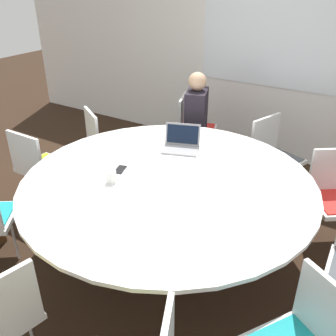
{
  "coord_description": "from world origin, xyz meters",
  "views": [
    {
      "loc": [
        1.33,
        -2.14,
        2.18
      ],
      "look_at": [
        0.0,
        0.0,
        0.82
      ],
      "focal_mm": 40.0,
      "sensor_mm": 36.0,
      "label": 1
    }
  ],
  "objects": [
    {
      "name": "ground_plane",
      "position": [
        0.0,
        0.0,
        0.0
      ],
      "size": [
        16.0,
        16.0,
        0.0
      ],
      "primitive_type": "plane",
      "color": "black"
    },
    {
      "name": "wall_back",
      "position": [
        0.0,
        2.36,
        1.35
      ],
      "size": [
        8.0,
        0.07,
        2.7
      ],
      "color": "silver",
      "rests_on": "ground_plane"
    },
    {
      "name": "conference_table",
      "position": [
        0.0,
        0.0,
        0.65
      ],
      "size": [
        2.27,
        2.27,
        0.72
      ],
      "color": "#333333",
      "rests_on": "ground_plane"
    },
    {
      "name": "chair_0",
      "position": [
        -0.65,
        1.62,
        0.5
      ],
      "size": [
        0.54,
        0.56,
        0.84
      ],
      "rotation": [
        0.0,
        0.0,
        5.06
      ],
      "color": "silver",
      "rests_on": "ground_plane"
    },
    {
      "name": "chair_1",
      "position": [
        -1.27,
        0.7,
        0.5
      ],
      "size": [
        0.6,
        0.59,
        0.84
      ],
      "rotation": [
        0.0,
        0.0,
        5.73
      ],
      "color": "silver",
      "rests_on": "ground_plane"
    },
    {
      "name": "chair_2",
      "position": [
        -1.45,
        -0.06,
        0.5
      ],
      "size": [
        0.44,
        0.42,
        0.84
      ],
      "rotation": [
        0.0,
        0.0,
        6.28
      ],
      "color": "silver",
      "rests_on": "ground_plane"
    },
    {
      "name": "chair_9",
      "position": [
        0.42,
        1.39,
        0.5
      ],
      "size": [
        0.54,
        0.55,
        0.84
      ],
      "rotation": [
        0.0,
        0.0,
        10.66
      ],
      "color": "silver",
      "rests_on": "ground_plane"
    },
    {
      "name": "person_0",
      "position": [
        -0.5,
        1.42,
        0.69
      ],
      "size": [
        0.34,
        0.41,
        1.19
      ],
      "rotation": [
        0.0,
        0.0,
        5.06
      ],
      "color": "#231E28",
      "rests_on": "ground_plane"
    },
    {
      "name": "laptop",
      "position": [
        -0.19,
        0.54,
        0.78
      ],
      "size": [
        0.38,
        0.34,
        0.21
      ],
      "rotation": [
        0.0,
        0.0,
        0.34
      ],
      "color": "#99999E",
      "rests_on": "conference_table"
    },
    {
      "name": "coffee_cup",
      "position": [
        -0.35,
        -0.26,
        0.77
      ],
      "size": [
        0.08,
        0.08,
        0.09
      ],
      "color": "white",
      "rests_on": "conference_table"
    },
    {
      "name": "cell_phone",
      "position": [
        -0.41,
        -0.08,
        0.73
      ],
      "size": [
        0.11,
        0.15,
        0.01
      ],
      "color": "black",
      "rests_on": "conference_table"
    }
  ]
}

